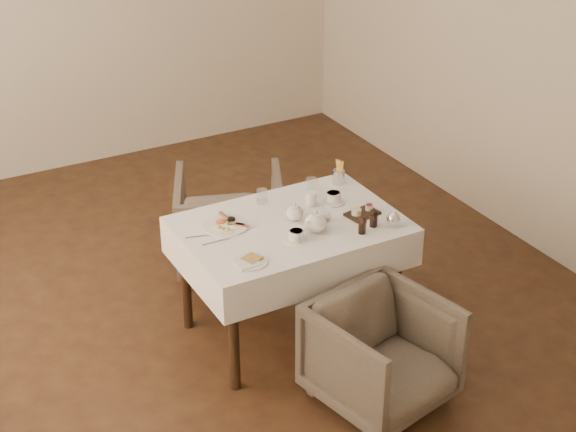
{
  "coord_description": "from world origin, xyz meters",
  "views": [
    {
      "loc": [
        -1.97,
        -4.47,
        3.22
      ],
      "look_at": [
        0.18,
        -0.56,
        0.82
      ],
      "focal_mm": 55.0,
      "sensor_mm": 36.0,
      "label": 1
    }
  ],
  "objects_px": {
    "armchair_near": "(382,354)",
    "teapot_centre": "(294,212)",
    "armchair_far": "(230,221)",
    "table": "(290,241)",
    "breakfast_plate": "(226,225)"
  },
  "relations": [
    {
      "from": "armchair_far",
      "to": "teapot_centre",
      "type": "xyz_separation_m",
      "value": [
        0.02,
        -0.87,
        0.48
      ]
    },
    {
      "from": "armchair_far",
      "to": "teapot_centre",
      "type": "bearing_deg",
      "value": 115.73
    },
    {
      "from": "armchair_far",
      "to": "table",
      "type": "bearing_deg",
      "value": 113.24
    },
    {
      "from": "armchair_near",
      "to": "teapot_centre",
      "type": "distance_m",
      "value": 0.98
    },
    {
      "from": "armchair_far",
      "to": "armchair_near",
      "type": "bearing_deg",
      "value": 117.86
    },
    {
      "from": "table",
      "to": "breakfast_plate",
      "type": "relative_size",
      "value": 4.85
    },
    {
      "from": "armchair_near",
      "to": "armchair_far",
      "type": "distance_m",
      "value": 1.71
    },
    {
      "from": "armchair_near",
      "to": "table",
      "type": "bearing_deg",
      "value": 86.17
    },
    {
      "from": "armchair_near",
      "to": "armchair_far",
      "type": "relative_size",
      "value": 0.92
    },
    {
      "from": "armchair_far",
      "to": "breakfast_plate",
      "type": "xyz_separation_m",
      "value": [
        -0.36,
        -0.74,
        0.43
      ]
    },
    {
      "from": "armchair_near",
      "to": "teapot_centre",
      "type": "xyz_separation_m",
      "value": [
        -0.08,
        0.83,
        0.5
      ]
    },
    {
      "from": "table",
      "to": "breakfast_plate",
      "type": "distance_m",
      "value": 0.4
    },
    {
      "from": "armchair_near",
      "to": "armchair_far",
      "type": "bearing_deg",
      "value": 81.15
    },
    {
      "from": "teapot_centre",
      "to": "table",
      "type": "bearing_deg",
      "value": -128.27
    },
    {
      "from": "table",
      "to": "armchair_near",
      "type": "xyz_separation_m",
      "value": [
        0.12,
        -0.81,
        -0.33
      ]
    }
  ]
}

